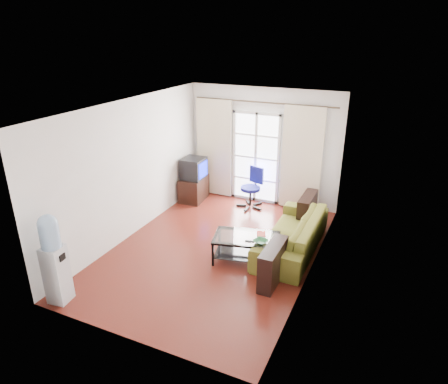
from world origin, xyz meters
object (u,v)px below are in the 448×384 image
Objects in this scene: sofa at (292,233)px; task_chair at (251,196)px; water_cooler at (54,257)px; tv_stand at (194,189)px; coffee_table at (246,245)px; crt_tv at (193,168)px.

sofa is 2.42× the size of task_chair.
tv_stand is at bearing 82.32° from water_cooler.
coffee_table is at bearing -52.43° from task_chair.
crt_tv is (-2.18, 2.03, 0.51)m from coffee_table.
tv_stand is 0.82× the size of task_chair.
water_cooler reaches higher than sofa.
task_chair is (-0.76, 2.23, -0.02)m from coffee_table.
coffee_table is 2.35m from task_chair.
tv_stand is at bearing -115.18° from sofa.
water_cooler reaches higher than crt_tv.
task_chair is at bearing 7.00° from crt_tv.
tv_stand is (-2.18, 2.05, -0.02)m from coffee_table.
coffee_table is at bearing 38.33° from water_cooler.
task_chair is (-1.39, 1.51, -0.06)m from sofa.
sofa is 3.14m from crt_tv.
task_chair is (1.42, 0.18, -0.00)m from tv_stand.
tv_stand is at bearing 136.83° from coffee_table.
crt_tv is (-0.00, -0.02, 0.53)m from tv_stand.
task_chair is at bearing 108.84° from coffee_table.
coffee_table is 2.99m from tv_stand.
coffee_table is 2.30× the size of crt_tv.
coffee_table is 1.36× the size of task_chair.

